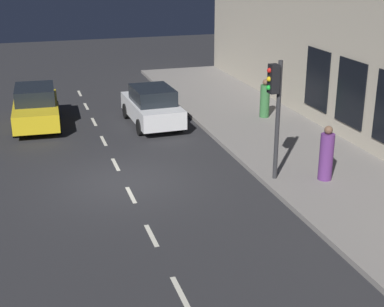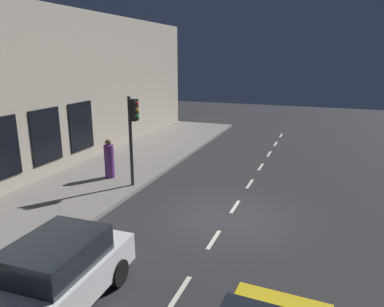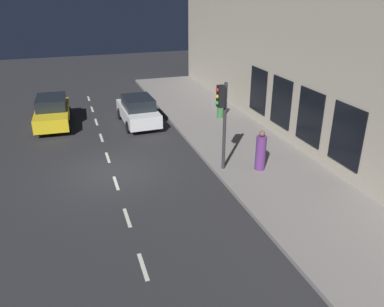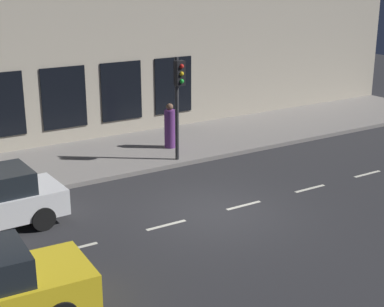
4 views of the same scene
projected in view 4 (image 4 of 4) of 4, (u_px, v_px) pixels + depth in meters
name	position (u px, v px, depth m)	size (l,w,h in m)	color
ground_plane	(215.00, 213.00, 16.50)	(60.00, 60.00, 0.00)	#28282B
sidewalk	(120.00, 154.00, 21.52)	(4.50, 32.00, 0.15)	gray
building_facade	(88.00, 48.00, 22.50)	(0.65, 32.00, 7.44)	#B2A893
lane_centre_line	(244.00, 205.00, 17.00)	(0.12, 27.20, 0.01)	beige
traffic_light	(178.00, 90.00, 19.85)	(0.48, 0.32, 3.62)	#2D2D30
pedestrian_1	(170.00, 128.00, 21.89)	(0.57, 0.57, 1.70)	#5B2D70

